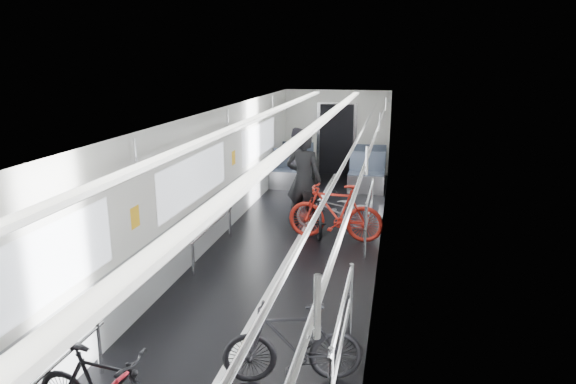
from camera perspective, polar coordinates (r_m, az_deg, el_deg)
name	(u,v)px	position (r m, az deg, el deg)	size (l,w,h in m)	color
car_shell	(304,175)	(9.81, 1.76, 1.95)	(3.02, 14.01, 2.41)	black
bike_right_near	(293,343)	(5.53, 0.56, -16.47)	(0.42, 1.47, 0.89)	black
bike_right_mid	(335,210)	(10.12, 5.23, -1.96)	(0.53, 1.52, 0.80)	#A6A6AA
bike_right_far	(335,212)	(9.50, 5.28, -2.23)	(0.50, 1.78, 1.07)	red
bike_aisle	(317,207)	(10.06, 3.26, -1.69)	(0.60, 1.73, 0.91)	black
person_standing	(304,180)	(10.07, 1.74, 1.37)	(0.71, 0.46, 1.94)	black
person_seated	(296,158)	(13.28, 0.95, 3.84)	(0.76, 0.59, 1.56)	#2C2A31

